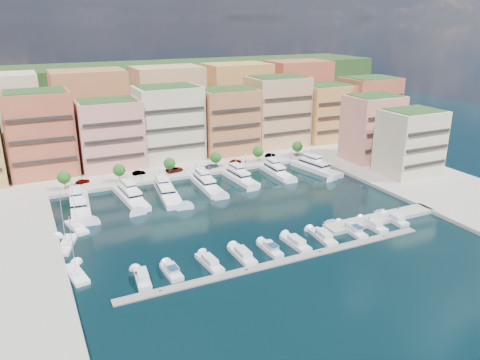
{
  "coord_description": "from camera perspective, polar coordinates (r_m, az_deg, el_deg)",
  "views": [
    {
      "loc": [
        -49.35,
        -104.96,
        48.75
      ],
      "look_at": [
        3.82,
        5.99,
        6.0
      ],
      "focal_mm": 35.0,
      "sensor_mm": 36.0,
      "label": 1
    }
  ],
  "objects": [
    {
      "name": "apartment_6",
      "position": [
        195.41,
        10.5,
        8.1
      ],
      "size": [
        20.0,
        15.5,
        22.8
      ],
      "color": "tan",
      "rests_on": "north_quay"
    },
    {
      "name": "cruiser_2",
      "position": [
        98.86,
        -3.73,
        -10.07
      ],
      "size": [
        3.33,
        9.19,
        2.55
      ],
      "color": "silver",
      "rests_on": "ground"
    },
    {
      "name": "yacht_0",
      "position": [
        133.35,
        -18.98,
        -2.82
      ],
      "size": [
        6.77,
        21.95,
        7.3
      ],
      "color": "white",
      "rests_on": "ground"
    },
    {
      "name": "lamppost_4",
      "position": [
        166.86,
        6.25,
        3.43
      ],
      "size": [
        0.3,
        0.3,
        4.2
      ],
      "color": "black",
      "rests_on": "north_quay"
    },
    {
      "name": "sailboat_0",
      "position": [
        100.46,
        -19.35,
        -10.86
      ],
      "size": [
        4.37,
        9.41,
        13.2
      ],
      "color": "white",
      "rests_on": "ground"
    },
    {
      "name": "sailboat_1",
      "position": [
        113.23,
        -20.32,
        -7.46
      ],
      "size": [
        5.91,
        10.44,
        13.2
      ],
      "color": "white",
      "rests_on": "ground"
    },
    {
      "name": "yacht_2",
      "position": [
        137.32,
        -8.92,
        -1.34
      ],
      "size": [
        7.22,
        22.63,
        7.3
      ],
      "color": "white",
      "rests_on": "ground"
    },
    {
      "name": "apartment_1",
      "position": [
        160.78,
        -23.17,
        5.24
      ],
      "size": [
        20.0,
        16.5,
        26.8
      ],
      "color": "#AF5F3A",
      "rests_on": "north_quay"
    },
    {
      "name": "tree_3",
      "position": [
        156.19,
        -2.98,
        2.77
      ],
      "size": [
        3.8,
        3.8,
        5.65
      ],
      "color": "#473323",
      "rests_on": "north_quay"
    },
    {
      "name": "lamppost_0",
      "position": [
        144.0,
        -18.97,
        -0.09
      ],
      "size": [
        0.3,
        0.3,
        4.2
      ],
      "color": "black",
      "rests_on": "north_quay"
    },
    {
      "name": "east_quay",
      "position": [
        155.49,
        22.11,
        -0.57
      ],
      "size": [
        34.0,
        76.0,
        2.0
      ],
      "primitive_type": "cube",
      "color": "#9E998E",
      "rests_on": "ground"
    },
    {
      "name": "tree_4",
      "position": [
        162.75,
        2.23,
        3.46
      ],
      "size": [
        3.8,
        3.8,
        5.65
      ],
      "color": "#473323",
      "rests_on": "north_quay"
    },
    {
      "name": "tender_0",
      "position": [
        119.91,
        10.93,
        -4.99
      ],
      "size": [
        4.54,
        3.85,
        0.8
      ],
      "primitive_type": "imported",
      "rotation": [
        0.0,
        0.0,
        1.89
      ],
      "color": "white",
      "rests_on": "ground"
    },
    {
      "name": "tree_5",
      "position": [
        170.56,
        7.0,
        4.06
      ],
      "size": [
        3.8,
        3.8,
        5.65
      ],
      "color": "#473323",
      "rests_on": "north_quay"
    },
    {
      "name": "yacht_6",
      "position": [
        159.66,
        9.1,
        1.59
      ],
      "size": [
        8.38,
        20.85,
        7.3
      ],
      "color": "white",
      "rests_on": "ground"
    },
    {
      "name": "cruiser_7",
      "position": [
        116.0,
        13.53,
        -5.95
      ],
      "size": [
        3.16,
        9.3,
        2.66
      ],
      "color": "silver",
      "rests_on": "ground"
    },
    {
      "name": "lamppost_1",
      "position": [
        146.77,
        -12.02,
        0.9
      ],
      "size": [
        0.3,
        0.3,
        4.2
      ],
      "color": "black",
      "rests_on": "north_quay"
    },
    {
      "name": "lamppost_3",
      "position": [
        158.41,
        0.69,
        2.68
      ],
      "size": [
        0.3,
        0.3,
        4.2
      ],
      "color": "black",
      "rests_on": "north_quay"
    },
    {
      "name": "apartment_4",
      "position": [
        173.52,
        -1.47,
        7.2
      ],
      "size": [
        20.0,
        15.5,
        23.8
      ],
      "color": "#BA6645",
      "rests_on": "north_quay"
    },
    {
      "name": "yacht_3",
      "position": [
        142.26,
        -4.17,
        -0.42
      ],
      "size": [
        5.16,
        19.65,
        7.3
      ],
      "color": "white",
      "rests_on": "ground"
    },
    {
      "name": "ground",
      "position": [
        125.81,
        -0.39,
        -3.64
      ],
      "size": [
        400.0,
        400.0,
        0.0
      ],
      "primitive_type": "plane",
      "color": "black",
      "rests_on": "ground"
    },
    {
      "name": "lamppost_2",
      "position": [
        151.63,
        -5.43,
        1.84
      ],
      "size": [
        0.3,
        0.3,
        4.2
      ],
      "color": "black",
      "rests_on": "north_quay"
    },
    {
      "name": "tender_1",
      "position": [
        122.0,
        13.12,
        -4.74
      ],
      "size": [
        1.66,
        1.54,
        0.72
      ],
      "primitive_type": "imported",
      "rotation": [
        0.0,
        0.0,
        1.27
      ],
      "color": "beige",
      "rests_on": "ground"
    },
    {
      "name": "tree_0",
      "position": [
        145.59,
        -20.68,
        0.29
      ],
      "size": [
        3.8,
        3.8,
        5.65
      ],
      "color": "#473323",
      "rests_on": "north_quay"
    },
    {
      "name": "apartment_east_b",
      "position": [
        158.86,
        20.01,
        4.36
      ],
      "size": [
        18.0,
        14.5,
        20.8
      ],
      "color": "beige",
      "rests_on": "east_quay"
    },
    {
      "name": "backblock_1",
      "position": [
        183.56,
        -17.74,
        7.98
      ],
      "size": [
        26.0,
        18.0,
        30.0
      ],
      "primitive_type": "cube",
      "color": "#BA6645",
      "rests_on": "north_quay"
    },
    {
      "name": "car_5",
      "position": [
        169.91,
        3.7,
        3.05
      ],
      "size": [
        4.53,
        2.75,
        1.41
      ],
      "primitive_type": "imported",
      "rotation": [
        0.0,
        0.0,
        1.89
      ],
      "color": "gray",
      "rests_on": "north_quay"
    },
    {
      "name": "apartment_3",
      "position": [
        167.62,
        -8.68,
        6.91
      ],
      "size": [
        22.0,
        16.5,
        25.8
      ],
      "color": "beige",
      "rests_on": "north_quay"
    },
    {
      "name": "backblock_0",
      "position": [
        182.02,
        -27.13,
        6.7
      ],
      "size": [
        26.0,
        18.0,
        30.0
      ],
      "primitive_type": "cube",
      "color": "beige",
      "rests_on": "north_quay"
    },
    {
      "name": "cruiser_8",
      "position": [
        119.81,
        15.85,
        -5.34
      ],
      "size": [
        3.04,
        8.42,
        2.55
      ],
      "color": "silver",
      "rests_on": "ground"
    },
    {
      "name": "car_0",
      "position": [
        150.17,
        -18.64,
        -0.13
      ],
      "size": [
        4.53,
        3.14,
        1.43
      ],
      "primitive_type": "imported",
      "rotation": [
        0.0,
        0.0,
        1.96
      ],
      "color": "gray",
      "rests_on": "north_quay"
    },
    {
      "name": "apartment_5",
      "position": [
        184.84,
        4.57,
        8.36
      ],
      "size": [
        22.0,
        16.5,
        26.8
      ],
      "color": "tan",
      "rests_on": "north_quay"
    },
    {
      "name": "south_pontoon",
      "position": [
        100.72,
        5.44,
        -9.88
      ],
      "size": [
        72.0,
        2.2,
        0.35
      ],
      "primitive_type": "cube",
      "color": "gray",
      "rests_on": "ground"
    },
    {
      "name": "apartment_east_a",
      "position": [
        171.29,
        15.82,
        6.15
      ],
      "size": [
        18.0,
        14.5,
        22.8
      ],
      "color": "#E2887E",
      "rests_on": "east_quay"
    },
    {
      "name": "tender_2",
      "position": [
        129.33,
        16.73,
        -3.64
      ],
      "size": [
        4.85,
        4.09,
        0.86
      ],
      "primitive_type": "imported",
      "rotation": [
        0.0,
        0.0,
        1.89
      ],
      "color": "white",
      "rests_on": "ground"
    },
    {
      "name": "cruiser_5",
      "position": [
        107.41,
        6.8,
        -7.65
      ],
      "size": [
        3.29,
        9.06,
        2.55
      ],
      "color": "silver",
      "rests_on": "ground"
    },
    {
      "name": "person_1",
      "position": [
        129.95,
        18.72,
        -3.11
      ],
      "size": [
        0.94,
        0.89,
        1.53
      ],
      "primitive_type": "imported",
      "rotation": [
        0.0,
        0.0,
        3.71
      ],
      "color": "#4B312D",
      "rests_on": "finger_pier"
    },
    {
      "name": "tree_1",
      "position": [
        147.48,
        -14.52,
        1.17
      ],
      "size": [
        3.8,
        3.8,
        5.65
      ],
      "color": "#473323",
      "rests_on": "north_quay"
    },
    {
      "name": "car_1",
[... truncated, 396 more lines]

